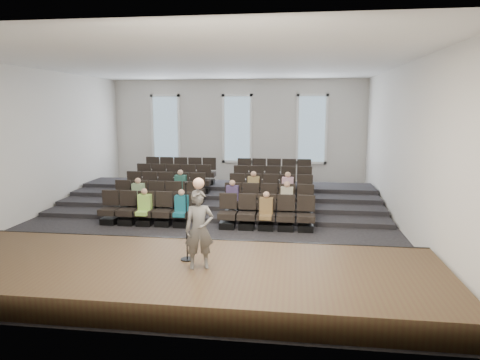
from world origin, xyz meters
name	(u,v)px	position (x,y,z in m)	size (l,w,h in m)	color
ground	(208,222)	(0.00, 0.00, 0.00)	(14.00, 14.00, 0.00)	black
ceiling	(206,64)	(0.00, 0.00, 5.01)	(12.00, 14.00, 0.02)	white
wall_back	(237,133)	(0.00, 7.02, 2.50)	(12.00, 0.04, 5.00)	silver
wall_front	(115,186)	(0.00, -7.02, 2.50)	(12.00, 0.04, 5.00)	silver
wall_left	(31,144)	(-6.02, 0.00, 2.50)	(0.04, 14.00, 5.00)	silver
wall_right	(405,148)	(6.02, 0.00, 2.50)	(0.04, 14.00, 5.00)	silver
stage	(159,275)	(0.00, -5.10, 0.25)	(11.80, 3.60, 0.50)	#3F301B
stage_lip	(181,248)	(0.00, -3.33, 0.25)	(11.80, 0.06, 0.52)	black
risers	(224,197)	(0.00, 3.17, 0.20)	(11.80, 4.80, 0.60)	black
seating_rows	(217,193)	(0.00, 1.54, 0.68)	(6.80, 4.70, 1.67)	black
windows	(237,129)	(0.00, 6.95, 2.70)	(8.44, 0.10, 3.24)	white
audience	(219,195)	(0.28, 0.45, 0.83)	(5.45, 2.64, 1.10)	#9DD555
speaker	(199,230)	(0.91, -5.19, 1.30)	(0.58, 0.38, 1.59)	#565452
mic_stand	(187,237)	(0.54, -4.78, 1.00)	(0.28, 0.28, 1.70)	black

